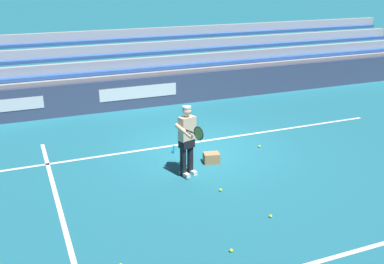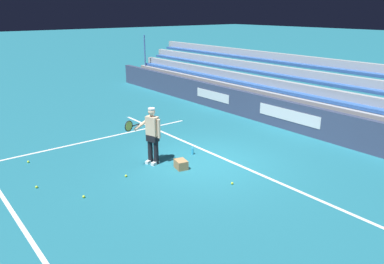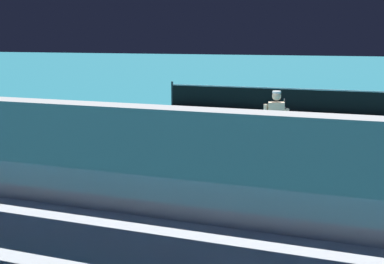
% 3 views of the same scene
% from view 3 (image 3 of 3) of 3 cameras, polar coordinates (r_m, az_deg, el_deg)
% --- Properties ---
extents(ground_plane, '(160.00, 160.00, 0.00)m').
position_cam_3_polar(ground_plane, '(11.58, 2.24, -4.53)').
color(ground_plane, '#1E6B7F').
extents(court_baseline_white, '(12.00, 0.10, 0.01)m').
position_cam_3_polar(court_baseline_white, '(11.12, 1.38, -5.12)').
color(court_baseline_white, white).
rests_on(court_baseline_white, ground).
extents(court_service_line_white, '(8.22, 0.10, 0.01)m').
position_cam_3_polar(court_service_line_white, '(16.75, 8.50, -0.08)').
color(court_service_line_white, white).
rests_on(court_service_line_white, ground).
extents(back_wall_sponsor_board, '(26.33, 0.25, 1.10)m').
position_cam_3_polar(back_wall_sponsor_board, '(7.51, -9.25, -8.42)').
color(back_wall_sponsor_board, '#384260').
rests_on(back_wall_sponsor_board, ground).
extents(bleacher_stand, '(25.01, 2.40, 2.95)m').
position_cam_3_polar(bleacher_stand, '(6.05, -18.44, -11.62)').
color(bleacher_stand, '#9EA3A8').
rests_on(bleacher_stand, ground).
extents(tennis_player, '(0.58, 1.07, 1.71)m').
position_cam_3_polar(tennis_player, '(12.46, 8.95, 0.59)').
color(tennis_player, black).
rests_on(tennis_player, ground).
extents(ball_box_cardboard, '(0.46, 0.38, 0.26)m').
position_cam_3_polar(ball_box_cardboard, '(12.41, 4.62, -2.95)').
color(ball_box_cardboard, '#A87F51').
rests_on(ball_box_cardboard, ground).
extents(tennis_ball_far_right, '(0.07, 0.07, 0.07)m').
position_cam_3_polar(tennis_ball_far_right, '(15.69, 13.20, -0.81)').
color(tennis_ball_far_right, '#CCE533').
rests_on(tennis_ball_far_right, ground).
extents(tennis_ball_near_player, '(0.07, 0.07, 0.07)m').
position_cam_3_polar(tennis_ball_near_player, '(12.62, -3.31, -3.17)').
color(tennis_ball_near_player, '#CCE533').
rests_on(tennis_ball_near_player, ground).
extents(tennis_ball_far_left, '(0.07, 0.07, 0.07)m').
position_cam_3_polar(tennis_ball_far_left, '(15.20, 8.07, -0.99)').
color(tennis_ball_far_left, '#CCE533').
rests_on(tennis_ball_far_left, ground).
extents(tennis_ball_midcourt, '(0.07, 0.07, 0.07)m').
position_cam_3_polar(tennis_ball_midcourt, '(13.76, 8.41, -2.15)').
color(tennis_ball_midcourt, '#CCE533').
rests_on(tennis_ball_midcourt, ground).
extents(water_bottle, '(0.07, 0.07, 0.22)m').
position_cam_3_polar(water_bottle, '(11.34, 6.40, -4.33)').
color(water_bottle, '#33B2E5').
rests_on(water_bottle, ground).
extents(tennis_net, '(11.09, 0.09, 1.07)m').
position_cam_3_polar(tennis_net, '(21.39, 11.51, 3.33)').
color(tennis_net, '#33383D').
rests_on(tennis_net, ground).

